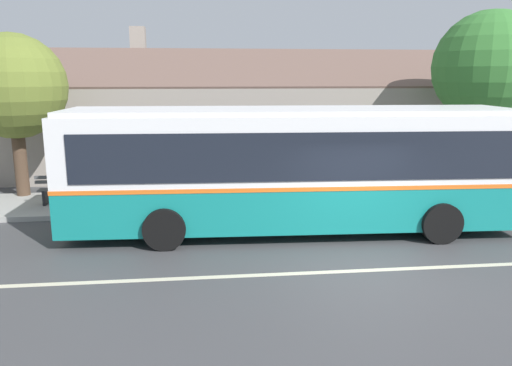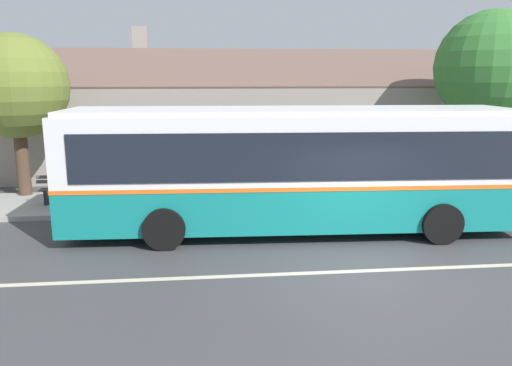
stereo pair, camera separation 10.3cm
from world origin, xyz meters
The scene contains 9 objects.
ground_plane centered at (0.00, 0.00, 0.00)m, with size 300.00×300.00×0.00m, color #424244.
sidewalk_far centered at (0.00, 6.00, 0.07)m, with size 60.00×3.00×0.15m, color #9E9E99.
lane_divider_stripe centered at (0.00, 0.00, 0.00)m, with size 60.00×0.16×0.01m, color beige.
community_building centered at (-0.04, 14.42, 1.88)m, with size 23.34×10.59×6.26m.
transit_bus centered at (-1.17, 2.90, 1.72)m, with size 11.52×3.07×3.19m.
bench_by_building centered at (-7.44, 5.82, 0.58)m, with size 1.87×0.51×0.94m.
bench_down_street centered at (-2.80, 5.87, 0.56)m, with size 1.61×0.51×0.94m.
street_tree_primary centered at (6.45, 7.03, 4.16)m, with size 3.82×3.82×6.19m.
street_tree_secondary centered at (-9.35, 7.22, 3.56)m, with size 3.31×3.31×5.32m.
Camera 2 is at (-3.36, -9.49, 3.97)m, focal length 35.00 mm.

